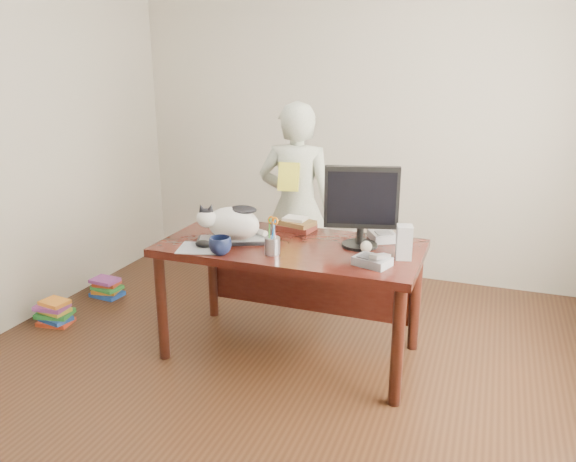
% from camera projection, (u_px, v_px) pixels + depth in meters
% --- Properties ---
extents(room, '(4.50, 4.50, 4.50)m').
position_uv_depth(room, '(249.00, 164.00, 2.76)').
color(room, black).
rests_on(room, ground).
extents(desk, '(1.60, 0.80, 0.75)m').
position_uv_depth(desk, '(295.00, 263.00, 3.58)').
color(desk, black).
rests_on(desk, ground).
extents(keyboard, '(0.48, 0.34, 0.03)m').
position_uv_depth(keyboard, '(234.00, 240.00, 3.51)').
color(keyboard, black).
rests_on(keyboard, desk).
extents(cat, '(0.42, 0.33, 0.25)m').
position_uv_depth(cat, '(231.00, 222.00, 3.48)').
color(cat, silver).
rests_on(cat, keyboard).
extents(monitor, '(0.44, 0.26, 0.50)m').
position_uv_depth(monitor, '(361.00, 202.00, 3.33)').
color(monitor, black).
rests_on(monitor, desk).
extents(pen_cup, '(0.12, 0.12, 0.23)m').
position_uv_depth(pen_cup, '(272.00, 244.00, 3.28)').
color(pen_cup, '#9B9BA1').
rests_on(pen_cup, desk).
extents(mousepad, '(0.30, 0.28, 0.01)m').
position_uv_depth(mousepad, '(199.00, 248.00, 3.39)').
color(mousepad, '#9FA5AB').
rests_on(mousepad, desk).
extents(mouse, '(0.13, 0.10, 0.04)m').
position_uv_depth(mouse, '(204.00, 244.00, 3.40)').
color(mouse, black).
rests_on(mouse, mousepad).
extents(coffee_mug, '(0.18, 0.18, 0.10)m').
position_uv_depth(coffee_mug, '(220.00, 246.00, 3.28)').
color(coffee_mug, black).
rests_on(coffee_mug, desk).
extents(phone, '(0.22, 0.19, 0.09)m').
position_uv_depth(phone, '(373.00, 261.00, 3.10)').
color(phone, slate).
rests_on(phone, desk).
extents(speaker, '(0.11, 0.11, 0.20)m').
position_uv_depth(speaker, '(404.00, 242.00, 3.20)').
color(speaker, gray).
rests_on(speaker, desk).
extents(baseball, '(0.07, 0.07, 0.07)m').
position_uv_depth(baseball, '(366.00, 247.00, 3.32)').
color(baseball, silver).
rests_on(baseball, desk).
extents(book_stack, '(0.26, 0.21, 0.09)m').
position_uv_depth(book_stack, '(297.00, 225.00, 3.75)').
color(book_stack, '#511C15').
rests_on(book_stack, desk).
extents(calculator, '(0.22, 0.24, 0.06)m').
position_uv_depth(calculator, '(382.00, 236.00, 3.55)').
color(calculator, slate).
rests_on(calculator, desk).
extents(person, '(0.62, 0.45, 1.57)m').
position_uv_depth(person, '(297.00, 208.00, 4.20)').
color(person, silver).
rests_on(person, ground).
extents(held_book, '(0.16, 0.11, 0.21)m').
position_uv_depth(held_book, '(289.00, 177.00, 3.97)').
color(held_book, yellow).
rests_on(held_book, person).
extents(book_pile_a, '(0.27, 0.22, 0.18)m').
position_uv_depth(book_pile_a, '(55.00, 313.00, 4.07)').
color(book_pile_a, '#A43117').
rests_on(book_pile_a, ground).
extents(book_pile_b, '(0.26, 0.20, 0.15)m').
position_uv_depth(book_pile_b, '(107.00, 288.00, 4.55)').
color(book_pile_b, '#183F93').
rests_on(book_pile_b, ground).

